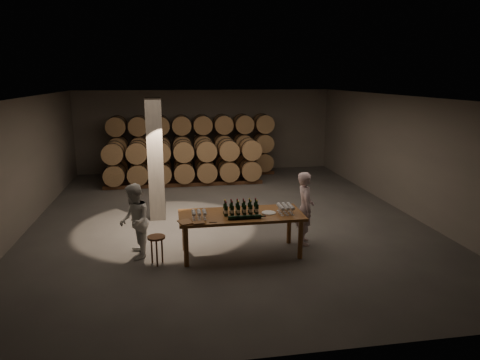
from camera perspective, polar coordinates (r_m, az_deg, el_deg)
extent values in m
plane|color=#4A4745|center=(11.63, -1.93, -4.95)|extent=(12.00, 12.00, 0.00)
plane|color=#605E59|center=(11.03, -2.06, 11.00)|extent=(12.00, 12.00, 0.00)
plane|color=slate|center=(17.12, -4.64, 6.54)|extent=(10.00, 0.00, 10.00)
plane|color=slate|center=(5.55, 6.24, -8.78)|extent=(10.00, 0.00, 10.00)
plane|color=slate|center=(11.69, -27.09, 1.75)|extent=(0.00, 12.00, 12.00)
plane|color=slate|center=(12.85, 20.73, 3.32)|extent=(0.00, 12.00, 12.00)
cube|color=slate|center=(11.33, -11.20, 2.67)|extent=(0.40, 0.40, 3.20)
cylinder|color=brown|center=(8.65, -7.20, -8.80)|extent=(0.10, 0.10, 0.84)
cylinder|color=brown|center=(9.03, 8.06, -7.84)|extent=(0.10, 0.10, 0.84)
cylinder|color=brown|center=(9.45, -7.43, -6.83)|extent=(0.10, 0.10, 0.84)
cylinder|color=brown|center=(9.80, 6.56, -6.04)|extent=(0.10, 0.10, 0.84)
cube|color=brown|center=(9.01, 0.13, -4.72)|extent=(2.60, 1.10, 0.06)
cube|color=#55341D|center=(16.27, -6.21, 0.61)|extent=(6.26, 0.10, 0.12)
cube|color=#55341D|center=(16.85, -6.33, 1.07)|extent=(6.26, 0.10, 0.12)
cylinder|color=#9F7448|center=(16.56, -15.78, 1.86)|extent=(0.70, 0.95, 0.70)
cylinder|color=black|center=(16.31, -15.87, 1.67)|extent=(0.73, 0.04, 0.73)
cylinder|color=black|center=(16.81, -15.69, 2.03)|extent=(0.73, 0.04, 0.73)
cylinder|color=#9F7448|center=(16.49, -13.09, 1.97)|extent=(0.70, 0.95, 0.70)
cylinder|color=black|center=(16.23, -13.14, 1.79)|extent=(0.73, 0.04, 0.73)
cylinder|color=black|center=(16.74, -13.04, 2.15)|extent=(0.73, 0.04, 0.73)
cylinder|color=#9F7448|center=(16.46, -10.38, 2.08)|extent=(0.70, 0.95, 0.70)
cylinder|color=black|center=(16.20, -10.39, 1.90)|extent=(0.73, 0.04, 0.73)
cylinder|color=black|center=(16.71, -10.37, 2.25)|extent=(0.73, 0.04, 0.73)
cylinder|color=#9F7448|center=(16.46, -7.66, 2.18)|extent=(0.70, 0.95, 0.70)
cylinder|color=black|center=(16.20, -7.63, 2.00)|extent=(0.73, 0.04, 0.73)
cylinder|color=black|center=(16.71, -7.69, 2.36)|extent=(0.73, 0.04, 0.73)
cylinder|color=#9F7448|center=(16.50, -4.95, 2.28)|extent=(0.70, 0.95, 0.70)
cylinder|color=black|center=(16.25, -4.88, 2.11)|extent=(0.73, 0.04, 0.73)
cylinder|color=black|center=(16.75, -5.02, 2.46)|extent=(0.73, 0.04, 0.73)
cylinder|color=#9F7448|center=(16.58, -2.26, 2.38)|extent=(0.70, 0.95, 0.70)
cylinder|color=black|center=(16.32, -2.15, 2.20)|extent=(0.73, 0.04, 0.73)
cylinder|color=black|center=(16.83, -2.37, 2.55)|extent=(0.73, 0.04, 0.73)
cylinder|color=#9F7448|center=(16.69, 0.40, 2.47)|extent=(0.70, 0.95, 0.70)
cylinder|color=black|center=(16.44, 0.55, 2.29)|extent=(0.73, 0.04, 0.73)
cylinder|color=black|center=(16.94, 0.25, 2.63)|extent=(0.73, 0.04, 0.73)
cylinder|color=#9F7448|center=(16.84, 3.02, 2.55)|extent=(0.70, 0.95, 0.70)
cylinder|color=black|center=(16.59, 3.21, 2.38)|extent=(0.73, 0.04, 0.73)
cylinder|color=black|center=(17.09, 2.83, 2.71)|extent=(0.73, 0.04, 0.73)
cylinder|color=#9F7448|center=(16.43, -15.95, 4.38)|extent=(0.70, 0.95, 0.70)
cylinder|color=black|center=(16.17, -16.04, 4.24)|extent=(0.73, 0.04, 0.73)
cylinder|color=black|center=(16.68, -15.85, 4.52)|extent=(0.73, 0.04, 0.73)
cylinder|color=#9F7448|center=(16.36, -13.23, 4.51)|extent=(0.70, 0.95, 0.70)
cylinder|color=black|center=(16.10, -13.28, 4.36)|extent=(0.73, 0.04, 0.73)
cylinder|color=black|center=(16.62, -13.17, 4.65)|extent=(0.73, 0.04, 0.73)
cylinder|color=#9F7448|center=(16.33, -10.49, 4.62)|extent=(0.70, 0.95, 0.70)
cylinder|color=black|center=(16.07, -10.50, 4.48)|extent=(0.73, 0.04, 0.73)
cylinder|color=black|center=(16.58, -10.48, 4.76)|extent=(0.73, 0.04, 0.73)
cylinder|color=#9F7448|center=(16.33, -7.74, 4.73)|extent=(0.70, 0.95, 0.70)
cylinder|color=black|center=(16.07, -7.71, 4.59)|extent=(0.73, 0.04, 0.73)
cylinder|color=black|center=(16.59, -7.77, 4.87)|extent=(0.73, 0.04, 0.73)
cylinder|color=#9F7448|center=(16.37, -5.00, 4.82)|extent=(0.70, 0.95, 0.70)
cylinder|color=black|center=(16.11, -4.93, 4.68)|extent=(0.73, 0.04, 0.73)
cylinder|color=black|center=(16.63, -5.08, 4.96)|extent=(0.73, 0.04, 0.73)
cylinder|color=#9F7448|center=(16.45, -2.29, 4.91)|extent=(0.70, 0.95, 0.70)
cylinder|color=black|center=(16.19, -2.17, 4.77)|extent=(0.73, 0.04, 0.73)
cylinder|color=black|center=(16.70, -2.40, 5.04)|extent=(0.73, 0.04, 0.73)
cylinder|color=#9F7448|center=(16.56, 0.40, 4.98)|extent=(0.70, 0.95, 0.70)
cylinder|color=black|center=(16.31, 0.56, 4.84)|extent=(0.73, 0.04, 0.73)
cylinder|color=black|center=(16.82, 0.25, 5.11)|extent=(0.73, 0.04, 0.73)
cylinder|color=#9F7448|center=(16.71, 3.05, 5.04)|extent=(0.70, 0.95, 0.70)
cylinder|color=black|center=(16.46, 3.24, 4.90)|extent=(0.73, 0.04, 0.73)
cylinder|color=black|center=(16.96, 2.86, 5.17)|extent=(0.73, 0.04, 0.73)
cylinder|color=#9F7448|center=(16.33, -16.12, 6.94)|extent=(0.70, 0.95, 0.70)
cylinder|color=black|center=(16.08, -16.22, 6.84)|extent=(0.73, 0.04, 0.73)
cylinder|color=black|center=(16.59, -16.02, 7.05)|extent=(0.73, 0.04, 0.73)
cylinder|color=#9F7448|center=(16.26, -13.37, 7.08)|extent=(0.70, 0.95, 0.70)
cylinder|color=black|center=(16.00, -13.43, 6.98)|extent=(0.73, 0.04, 0.73)
cylinder|color=black|center=(16.52, -13.31, 7.18)|extent=(0.73, 0.04, 0.73)
cylinder|color=#9F7448|center=(16.23, -10.60, 7.20)|extent=(0.70, 0.95, 0.70)
cylinder|color=black|center=(15.97, -10.61, 7.10)|extent=(0.73, 0.04, 0.73)
cylinder|color=black|center=(16.49, -10.59, 7.30)|extent=(0.73, 0.04, 0.73)
cylinder|color=#9F7448|center=(16.23, -7.83, 7.31)|extent=(0.70, 0.95, 0.70)
cylinder|color=black|center=(15.97, -7.80, 7.21)|extent=(0.73, 0.04, 0.73)
cylinder|color=black|center=(16.49, -7.86, 7.41)|extent=(0.73, 0.04, 0.73)
cylinder|color=#9F7448|center=(16.27, -5.06, 7.40)|extent=(0.70, 0.95, 0.70)
cylinder|color=black|center=(16.02, -4.98, 7.30)|extent=(0.73, 0.04, 0.73)
cylinder|color=black|center=(16.53, -5.13, 7.49)|extent=(0.73, 0.04, 0.73)
cylinder|color=#9F7448|center=(16.35, -2.31, 7.47)|extent=(0.70, 0.95, 0.70)
cylinder|color=black|center=(16.10, -2.19, 7.37)|extent=(0.73, 0.04, 0.73)
cylinder|color=black|center=(16.61, -2.42, 7.56)|extent=(0.73, 0.04, 0.73)
cylinder|color=#9F7448|center=(16.47, 0.41, 7.52)|extent=(0.70, 0.95, 0.70)
cylinder|color=black|center=(16.21, 0.57, 7.43)|extent=(0.73, 0.04, 0.73)
cylinder|color=black|center=(16.72, 0.25, 7.62)|extent=(0.73, 0.04, 0.73)
cylinder|color=#9F7448|center=(16.62, 3.08, 7.56)|extent=(0.70, 0.95, 0.70)
cylinder|color=black|center=(16.37, 3.28, 7.46)|extent=(0.73, 0.04, 0.73)
cylinder|color=black|center=(16.87, 2.89, 7.65)|extent=(0.73, 0.04, 0.73)
cube|color=#55341D|center=(14.89, -7.38, -0.64)|extent=(5.48, 0.10, 0.12)
cube|color=#55341D|center=(15.47, -7.47, -0.10)|extent=(5.48, 0.10, 0.12)
cylinder|color=#9F7448|center=(15.20, -16.32, 0.79)|extent=(0.70, 0.95, 0.70)
cylinder|color=black|center=(14.95, -16.43, 0.57)|extent=(0.73, 0.04, 0.73)
cylinder|color=black|center=(15.45, -16.21, 1.00)|extent=(0.73, 0.04, 0.73)
cylinder|color=#9F7448|center=(15.12, -13.39, 0.91)|extent=(0.70, 0.95, 0.70)
cylinder|color=black|center=(14.87, -13.45, 0.69)|extent=(0.73, 0.04, 0.73)
cylinder|color=black|center=(15.38, -13.33, 1.12)|extent=(0.73, 0.04, 0.73)
cylinder|color=#9F7448|center=(15.09, -10.43, 1.03)|extent=(0.70, 0.95, 0.70)
cylinder|color=black|center=(14.83, -10.45, 0.81)|extent=(0.73, 0.04, 0.73)
cylinder|color=black|center=(15.34, -10.42, 1.24)|extent=(0.73, 0.04, 0.73)
cylinder|color=#9F7448|center=(15.09, -7.47, 1.14)|extent=(0.70, 0.95, 0.70)
cylinder|color=black|center=(14.84, -7.43, 0.93)|extent=(0.73, 0.04, 0.73)
cylinder|color=black|center=(15.34, -7.51, 1.35)|extent=(0.73, 0.04, 0.73)
cylinder|color=#9F7448|center=(15.13, -4.52, 1.25)|extent=(0.70, 0.95, 0.70)
cylinder|color=black|center=(14.88, -4.43, 1.04)|extent=(0.73, 0.04, 0.73)
cylinder|color=black|center=(15.39, -4.61, 1.46)|extent=(0.73, 0.04, 0.73)
cylinder|color=#9F7448|center=(15.22, -1.59, 1.36)|extent=(0.70, 0.95, 0.70)
cylinder|color=black|center=(14.97, -1.46, 1.15)|extent=(0.73, 0.04, 0.73)
cylinder|color=black|center=(15.47, -1.73, 1.56)|extent=(0.73, 0.04, 0.73)
cylinder|color=#9F7448|center=(15.34, 1.29, 1.46)|extent=(0.70, 0.95, 0.70)
cylinder|color=black|center=(15.09, 1.48, 1.26)|extent=(0.73, 0.04, 0.73)
cylinder|color=black|center=(15.59, 1.12, 1.66)|extent=(0.73, 0.04, 0.73)
cylinder|color=#9F7448|center=(15.06, -16.51, 3.54)|extent=(0.70, 0.95, 0.70)
cylinder|color=black|center=(14.80, -16.62, 3.36)|extent=(0.73, 0.04, 0.73)
cylinder|color=black|center=(15.31, -16.40, 3.71)|extent=(0.73, 0.04, 0.73)
cylinder|color=#9F7448|center=(14.98, -13.54, 3.67)|extent=(0.70, 0.95, 0.70)
cylinder|color=black|center=(14.72, -13.61, 3.50)|extent=(0.73, 0.04, 0.73)
cylinder|color=black|center=(15.24, -13.48, 3.84)|extent=(0.73, 0.04, 0.73)
cylinder|color=#9F7448|center=(14.94, -10.56, 3.80)|extent=(0.70, 0.95, 0.70)
cylinder|color=black|center=(14.69, -10.57, 3.63)|extent=(0.73, 0.04, 0.73)
cylinder|color=black|center=(15.20, -10.54, 3.96)|extent=(0.73, 0.04, 0.73)
cylinder|color=#9F7448|center=(14.95, -7.56, 3.91)|extent=(0.70, 0.95, 0.70)
cylinder|color=black|center=(14.69, -7.52, 3.74)|extent=(0.73, 0.04, 0.73)
cylinder|color=black|center=(15.20, -7.60, 4.08)|extent=(0.73, 0.04, 0.73)
cylinder|color=#9F7448|center=(14.99, -4.57, 4.02)|extent=(0.70, 0.95, 0.70)
cylinder|color=black|center=(14.74, -4.49, 3.85)|extent=(0.73, 0.04, 0.73)
cylinder|color=black|center=(15.25, -4.66, 4.18)|extent=(0.73, 0.04, 0.73)
cylinder|color=#9F7448|center=(15.08, -1.61, 4.11)|extent=(0.70, 0.95, 0.70)
cylinder|color=black|center=(14.82, -1.47, 3.95)|extent=(0.73, 0.04, 0.73)
cylinder|color=black|center=(15.33, -1.75, 4.27)|extent=(0.73, 0.04, 0.73)
cylinder|color=#9F7448|center=(15.20, 1.31, 4.19)|extent=(0.70, 0.95, 0.70)
cylinder|color=black|center=(14.95, 1.49, 4.03)|extent=(0.73, 0.04, 0.73)
cylinder|color=black|center=(15.45, 1.13, 4.35)|extent=(0.73, 0.04, 0.73)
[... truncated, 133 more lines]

